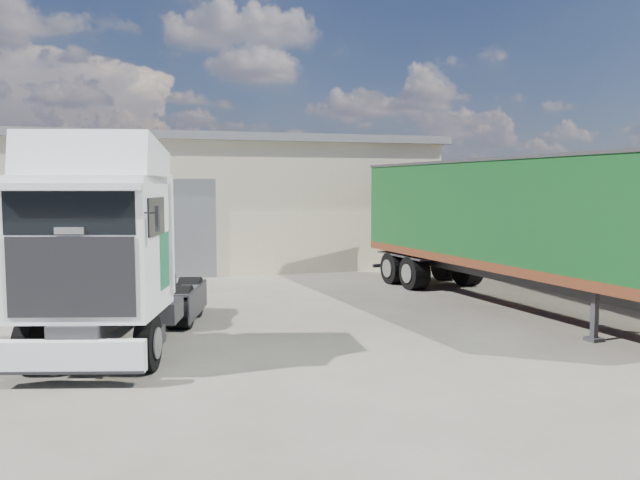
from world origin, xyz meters
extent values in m
plane|color=black|center=(0.00, 0.00, 0.00)|extent=(120.00, 120.00, 0.00)
cube|color=beige|center=(-6.00, 16.00, 2.50)|extent=(30.00, 12.00, 5.00)
cube|color=#585A5D|center=(-6.00, 16.00, 5.15)|extent=(30.60, 12.60, 0.30)
cube|color=#585A5D|center=(-2.00, 9.98, 1.80)|extent=(4.00, 0.08, 3.60)
cube|color=#585A5D|center=(-6.00, 16.00, 5.35)|extent=(30.60, 0.40, 0.15)
cube|color=maroon|center=(11.50, 6.00, 1.25)|extent=(0.35, 26.00, 2.50)
cylinder|color=black|center=(-3.48, -1.18, 0.51)|extent=(2.56, 1.58, 1.03)
cylinder|color=black|center=(-2.65, 2.11, 0.51)|extent=(2.61, 1.59, 1.03)
cylinder|color=black|center=(-2.32, 3.42, 0.51)|extent=(2.61, 1.59, 1.03)
cube|color=#2D2D30|center=(-2.91, 1.07, 0.87)|extent=(2.41, 6.41, 0.29)
cube|color=silver|center=(-3.70, -2.07, 0.53)|extent=(2.45, 0.84, 0.53)
cube|color=silver|center=(-3.39, -0.85, 2.20)|extent=(2.89, 2.75, 2.37)
cube|color=black|center=(-3.67, -1.93, 1.84)|extent=(2.08, 0.58, 1.36)
cube|color=black|center=(-3.66, -1.91, 2.91)|extent=(2.12, 0.58, 0.73)
cube|color=silver|center=(-3.35, -0.66, 3.73)|extent=(2.79, 2.41, 1.19)
cube|color=#0C5632|center=(-4.48, -0.18, 1.94)|extent=(0.19, 0.71, 1.07)
cube|color=#0C5632|center=(-2.12, -0.77, 1.94)|extent=(0.19, 0.71, 1.07)
cylinder|color=#2D2D30|center=(-2.60, 2.29, 1.08)|extent=(1.29, 1.29, 0.12)
cube|color=#2D2D30|center=(6.83, -1.77, 0.56)|extent=(0.34, 0.34, 1.12)
cylinder|color=black|center=(6.82, 6.27, 0.54)|extent=(2.70, 1.37, 1.08)
cube|color=#2D2D30|center=(7.29, 2.18, 0.92)|extent=(2.22, 12.22, 0.36)
cube|color=#542713|center=(7.29, 2.18, 1.25)|extent=(3.94, 12.42, 0.24)
cube|color=black|center=(7.29, 2.18, 2.70)|extent=(3.94, 12.42, 2.65)
cube|color=#2D2D30|center=(7.29, 2.18, 4.04)|extent=(4.01, 12.49, 0.08)
cylinder|color=black|center=(-4.12, 5.63, 0.29)|extent=(1.81, 1.07, 0.59)
cylinder|color=black|center=(-3.28, 8.37, 0.29)|extent=(1.81, 1.07, 0.59)
cube|color=silver|center=(-3.70, 7.00, 0.94)|extent=(2.83, 4.42, 1.52)
cube|color=silver|center=(-4.20, 5.38, 0.89)|extent=(1.81, 1.25, 0.98)
cube|color=black|center=(-4.14, 5.55, 1.38)|extent=(1.51, 0.53, 0.54)
cone|color=black|center=(-5.53, 4.23, 0.22)|extent=(1.72, 1.72, 0.43)
camera|label=1|loc=(-2.42, -12.93, 3.36)|focal=35.00mm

